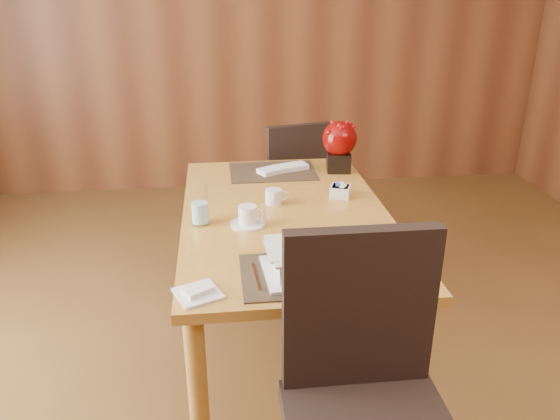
{
  "coord_description": "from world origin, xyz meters",
  "views": [
    {
      "loc": [
        -0.28,
        -1.58,
        1.7
      ],
      "look_at": [
        -0.06,
        0.35,
        0.87
      ],
      "focal_mm": 35.0,
      "sensor_mm": 36.0,
      "label": 1
    }
  ],
  "objects": [
    {
      "name": "placemat_far",
      "position": [
        0.0,
        1.15,
        0.75
      ],
      "size": [
        0.45,
        0.33,
        0.01
      ],
      "primitive_type": "cube",
      "color": "black",
      "rests_on": "dining_table"
    },
    {
      "name": "coffee_cup",
      "position": [
        -0.17,
        0.49,
        0.79
      ],
      "size": [
        0.15,
        0.15,
        0.08
      ],
      "rotation": [
        0.0,
        0.0,
        -0.28
      ],
      "color": "white",
      "rests_on": "dining_table"
    },
    {
      "name": "bread_plate",
      "position": [
        -0.37,
        -0.04,
        0.75
      ],
      "size": [
        0.18,
        0.18,
        0.01
      ],
      "primitive_type": "cube",
      "rotation": [
        0.0,
        0.0,
        0.4
      ],
      "color": "white",
      "rests_on": "dining_table"
    },
    {
      "name": "near_chair",
      "position": [
        0.12,
        -0.36,
        0.59
      ],
      "size": [
        0.49,
        0.49,
        1.05
      ],
      "rotation": [
        0.0,
        0.0,
        -0.0
      ],
      "color": "black",
      "rests_on": "ground"
    },
    {
      "name": "napkins_far",
      "position": [
        0.06,
        1.15,
        0.77
      ],
      "size": [
        0.29,
        0.2,
        0.02
      ],
      "primitive_type": null,
      "rotation": [
        0.0,
        0.0,
        0.39
      ],
      "color": "white",
      "rests_on": "dining_table"
    },
    {
      "name": "berry_decor",
      "position": [
        0.35,
        1.13,
        0.9
      ],
      "size": [
        0.18,
        0.18,
        0.27
      ],
      "rotation": [
        0.0,
        0.0,
        -0.13
      ],
      "color": "black",
      "rests_on": "dining_table"
    },
    {
      "name": "sugar_caddy",
      "position": [
        0.28,
        0.76,
        0.78
      ],
      "size": [
        0.12,
        0.12,
        0.05
      ],
      "primitive_type": "cube",
      "rotation": [
        0.0,
        0.0,
        -0.37
      ],
      "color": "white",
      "rests_on": "dining_table"
    },
    {
      "name": "water_glass",
      "position": [
        -0.37,
        0.52,
        0.84
      ],
      "size": [
        0.08,
        0.08,
        0.18
      ],
      "primitive_type": "cylinder",
      "rotation": [
        0.0,
        0.0,
        0.08
      ],
      "color": "white",
      "rests_on": "dining_table"
    },
    {
      "name": "placemat_near",
      "position": [
        0.0,
        0.05,
        0.75
      ],
      "size": [
        0.45,
        0.33,
        0.01
      ],
      "primitive_type": "cube",
      "color": "black",
      "rests_on": "dining_table"
    },
    {
      "name": "far_chair",
      "position": [
        0.18,
        1.64,
        0.51
      ],
      "size": [
        0.51,
        0.51,
        0.91
      ],
      "rotation": [
        0.0,
        0.0,
        3.38
      ],
      "color": "black",
      "rests_on": "ground"
    },
    {
      "name": "creamer_jug",
      "position": [
        -0.04,
        0.71,
        0.78
      ],
      "size": [
        0.1,
        0.1,
        0.07
      ],
      "primitive_type": null,
      "rotation": [
        0.0,
        0.0,
        -0.03
      ],
      "color": "white",
      "rests_on": "dining_table"
    },
    {
      "name": "back_wall",
      "position": [
        0.0,
        3.0,
        1.4
      ],
      "size": [
        5.0,
        0.02,
        2.8
      ],
      "primitive_type": "cube",
      "color": "brown",
      "rests_on": "ground"
    },
    {
      "name": "dining_table",
      "position": [
        0.0,
        0.6,
        0.65
      ],
      "size": [
        0.9,
        1.5,
        0.75
      ],
      "color": "#BA8633",
      "rests_on": "ground"
    },
    {
      "name": "soup_setting",
      "position": [
        -0.02,
        0.05,
        0.8
      ],
      "size": [
        0.27,
        0.27,
        0.11
      ],
      "rotation": [
        0.0,
        0.0,
        0.06
      ],
      "color": "white",
      "rests_on": "dining_table"
    }
  ]
}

